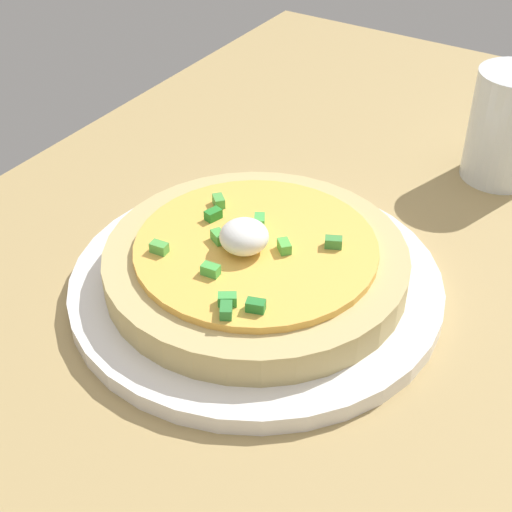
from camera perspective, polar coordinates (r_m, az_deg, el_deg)
The scene contains 4 objects.
dining_table at distance 53.28cm, azimuth 1.38°, elevation -10.75°, with size 128.11×73.25×2.98cm, color tan.
plate at distance 58.98cm, azimuth 0.00°, elevation -2.09°, with size 28.88×28.88×1.42cm, color white.
pizza at distance 57.57cm, azimuth -0.03°, elevation -0.39°, with size 23.23×23.23×5.52cm.
cup_far at distance 74.99cm, azimuth 18.38°, elevation 8.96°, with size 7.13×7.13×10.62cm.
Camera 1 is at (30.86, 17.89, 41.07)cm, focal length 53.02 mm.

